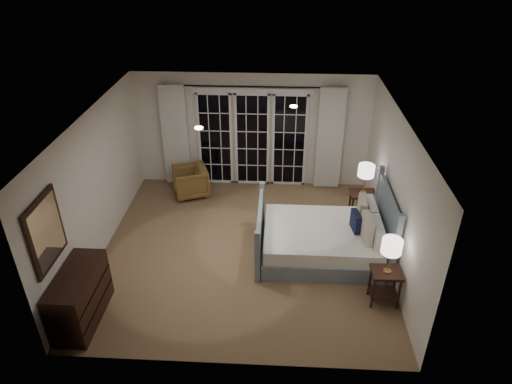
# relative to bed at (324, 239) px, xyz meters

# --- Properties ---
(floor) EXTENTS (5.00, 5.00, 0.00)m
(floor) POSITION_rel_bed_xyz_m (-1.42, 0.06, -0.32)
(floor) COLOR olive
(floor) RESTS_ON ground
(ceiling) EXTENTS (5.00, 5.00, 0.00)m
(ceiling) POSITION_rel_bed_xyz_m (-1.42, 0.06, 2.18)
(ceiling) COLOR white
(ceiling) RESTS_ON wall_back
(wall_left) EXTENTS (0.02, 5.00, 2.50)m
(wall_left) POSITION_rel_bed_xyz_m (-3.92, 0.06, 0.93)
(wall_left) COLOR white
(wall_left) RESTS_ON floor
(wall_right) EXTENTS (0.02, 5.00, 2.50)m
(wall_right) POSITION_rel_bed_xyz_m (1.08, 0.06, 0.93)
(wall_right) COLOR white
(wall_right) RESTS_ON floor
(wall_back) EXTENTS (5.00, 0.02, 2.50)m
(wall_back) POSITION_rel_bed_xyz_m (-1.42, 2.56, 0.93)
(wall_back) COLOR white
(wall_back) RESTS_ON floor
(wall_front) EXTENTS (5.00, 0.02, 2.50)m
(wall_front) POSITION_rel_bed_xyz_m (-1.42, -2.44, 0.93)
(wall_front) COLOR white
(wall_front) RESTS_ON floor
(french_doors) EXTENTS (2.50, 0.04, 2.20)m
(french_doors) POSITION_rel_bed_xyz_m (-1.42, 2.52, 0.77)
(french_doors) COLOR black
(french_doors) RESTS_ON wall_back
(curtain_rod) EXTENTS (3.50, 0.03, 0.03)m
(curtain_rod) POSITION_rel_bed_xyz_m (-1.42, 2.46, 1.93)
(curtain_rod) COLOR black
(curtain_rod) RESTS_ON wall_back
(curtain_left) EXTENTS (0.55, 0.10, 2.25)m
(curtain_left) POSITION_rel_bed_xyz_m (-3.07, 2.44, 0.83)
(curtain_left) COLOR silver
(curtain_left) RESTS_ON curtain_rod
(curtain_right) EXTENTS (0.55, 0.10, 2.25)m
(curtain_right) POSITION_rel_bed_xyz_m (0.23, 2.44, 0.83)
(curtain_right) COLOR silver
(curtain_right) RESTS_ON curtain_rod
(downlight_a) EXTENTS (0.12, 0.12, 0.01)m
(downlight_a) POSITION_rel_bed_xyz_m (-0.62, 0.66, 2.17)
(downlight_a) COLOR white
(downlight_a) RESTS_ON ceiling
(downlight_b) EXTENTS (0.12, 0.12, 0.01)m
(downlight_b) POSITION_rel_bed_xyz_m (-2.02, -0.34, 2.17)
(downlight_b) COLOR white
(downlight_b) RESTS_ON ceiling
(bed) EXTENTS (2.19, 1.57, 1.27)m
(bed) POSITION_rel_bed_xyz_m (0.00, 0.00, 0.00)
(bed) COLOR gray
(bed) RESTS_ON floor
(nightstand_left) EXTENTS (0.46, 0.37, 0.60)m
(nightstand_left) POSITION_rel_bed_xyz_m (0.82, -1.15, 0.07)
(nightstand_left) COLOR black
(nightstand_left) RESTS_ON floor
(nightstand_right) EXTENTS (0.48, 0.39, 0.63)m
(nightstand_right) POSITION_rel_bed_xyz_m (0.80, 1.12, 0.09)
(nightstand_right) COLOR black
(nightstand_right) RESTS_ON floor
(lamp_left) EXTENTS (0.30, 0.30, 0.58)m
(lamp_left) POSITION_rel_bed_xyz_m (0.82, -1.15, 0.73)
(lamp_left) COLOR #AF9146
(lamp_left) RESTS_ON nightstand_left
(lamp_right) EXTENTS (0.31, 0.31, 0.59)m
(lamp_right) POSITION_rel_bed_xyz_m (0.80, 1.12, 0.78)
(lamp_right) COLOR #AF9146
(lamp_right) RESTS_ON nightstand_right
(armchair) EXTENTS (0.90, 0.89, 0.64)m
(armchair) POSITION_rel_bed_xyz_m (-2.71, 1.94, -0.00)
(armchair) COLOR brown
(armchair) RESTS_ON floor
(dresser) EXTENTS (0.50, 1.18, 0.84)m
(dresser) POSITION_rel_bed_xyz_m (-3.65, -1.74, 0.10)
(dresser) COLOR black
(dresser) RESTS_ON floor
(mirror) EXTENTS (0.05, 0.85, 1.00)m
(mirror) POSITION_rel_bed_xyz_m (-3.88, -1.74, 1.23)
(mirror) COLOR black
(mirror) RESTS_ON wall_left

